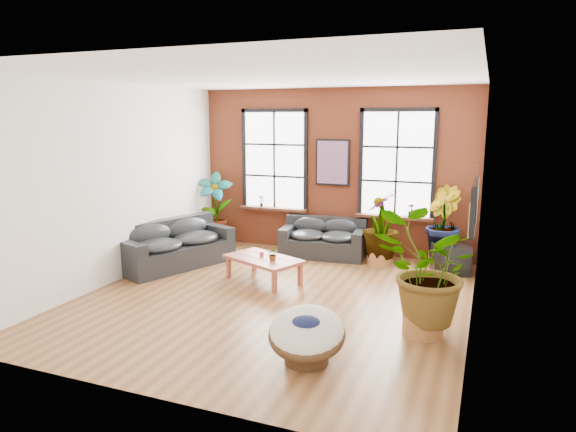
{
  "coord_description": "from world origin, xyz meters",
  "views": [
    {
      "loc": [
        3.11,
        -7.3,
        2.87
      ],
      "look_at": [
        0.0,
        0.6,
        1.25
      ],
      "focal_mm": 32.0,
      "sensor_mm": 36.0,
      "label": 1
    }
  ],
  "objects_px": {
    "papasan_chair": "(307,334)",
    "sofa_back": "(324,239)",
    "sofa_left": "(174,246)",
    "coffee_table": "(263,260)"
  },
  "relations": [
    {
      "from": "sofa_left",
      "to": "papasan_chair",
      "type": "distance_m",
      "value": 4.77
    },
    {
      "from": "sofa_left",
      "to": "coffee_table",
      "type": "xyz_separation_m",
      "value": [
        2.04,
        -0.26,
        -0.02
      ]
    },
    {
      "from": "coffee_table",
      "to": "papasan_chair",
      "type": "height_order",
      "value": "papasan_chair"
    },
    {
      "from": "papasan_chair",
      "to": "sofa_back",
      "type": "bearing_deg",
      "value": 94.21
    },
    {
      "from": "sofa_back",
      "to": "papasan_chair",
      "type": "bearing_deg",
      "value": -80.07
    },
    {
      "from": "sofa_left",
      "to": "coffee_table",
      "type": "height_order",
      "value": "sofa_left"
    },
    {
      "from": "coffee_table",
      "to": "papasan_chair",
      "type": "xyz_separation_m",
      "value": [
        1.75,
        -2.64,
        -0.03
      ]
    },
    {
      "from": "papasan_chair",
      "to": "sofa_left",
      "type": "bearing_deg",
      "value": 131.54
    },
    {
      "from": "sofa_back",
      "to": "papasan_chair",
      "type": "distance_m",
      "value": 4.85
    },
    {
      "from": "sofa_left",
      "to": "papasan_chair",
      "type": "relative_size",
      "value": 2.24
    }
  ]
}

